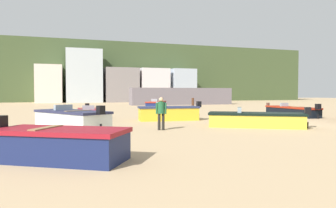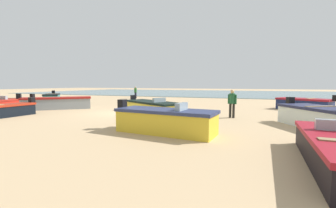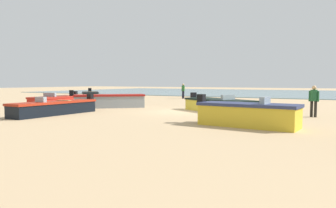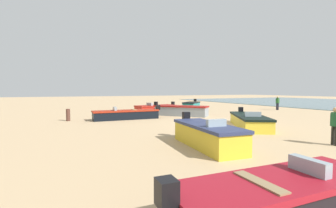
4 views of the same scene
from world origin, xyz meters
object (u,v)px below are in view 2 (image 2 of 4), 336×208
object	(u,v)px
boat_yellow_9	(165,121)
beach_walker_distant	(136,91)
boat_white_0	(331,119)
boat_yellow_5	(152,107)
boat_navy_4	(304,104)
boat_teal_1	(52,98)
boat_grey_7	(58,103)
boat_red_3	(10,103)
beach_walker_foreground	(232,101)

from	to	relation	value
boat_yellow_9	beach_walker_distant	size ratio (longest dim) A/B	2.67
boat_white_0	boat_yellow_5	xyz separation A→B (m)	(9.41, -2.28, -0.08)
boat_navy_4	boat_yellow_5	bearing A→B (deg)	150.04
boat_teal_1	boat_grey_7	xyz separation A→B (m)	(-6.23, 4.81, 0.02)
boat_white_0	boat_teal_1	xyz separation A→B (m)	(23.44, -6.42, -0.03)
boat_white_0	boat_grey_7	bearing A→B (deg)	-36.39
boat_navy_4	boat_grey_7	xyz separation A→B (m)	(17.63, 6.16, 0.02)
boat_grey_7	boat_red_3	bearing A→B (deg)	-123.80
boat_red_3	beach_walker_foreground	size ratio (longest dim) A/B	2.91
beach_walker_distant	boat_white_0	bearing A→B (deg)	57.01
boat_grey_7	boat_white_0	bearing A→B (deg)	42.28
boat_red_3	boat_yellow_5	world-z (taller)	boat_yellow_5
beach_walker_distant	boat_navy_4	bearing A→B (deg)	75.48
boat_yellow_5	boat_grey_7	xyz separation A→B (m)	(7.79, 0.66, 0.07)
boat_yellow_5	beach_walker_distant	size ratio (longest dim) A/B	3.14
boat_teal_1	boat_white_0	bearing A→B (deg)	120.90
boat_white_0	boat_yellow_5	distance (m)	9.69
boat_yellow_5	boat_grey_7	size ratio (longest dim) A/B	1.11
boat_grey_7	beach_walker_foreground	size ratio (longest dim) A/B	2.82
boat_white_0	boat_navy_4	world-z (taller)	boat_white_0
boat_red_3	boat_navy_4	world-z (taller)	boat_navy_4
boat_red_3	beach_walker_foreground	distance (m)	17.55
boat_teal_1	boat_red_3	bearing A→B (deg)	63.89
boat_yellow_9	beach_walker_distant	xyz separation A→B (m)	(11.74, -17.94, 0.47)
boat_teal_1	beach_walker_foreground	xyz separation A→B (m)	(-19.25, 4.43, 0.50)
boat_red_3	boat_yellow_9	size ratio (longest dim) A/B	1.09
boat_teal_1	beach_walker_distant	bearing A→B (deg)	-166.56
boat_teal_1	boat_yellow_9	world-z (taller)	boat_yellow_9
beach_walker_foreground	beach_walker_distant	world-z (taller)	same
boat_white_0	boat_teal_1	size ratio (longest dim) A/B	1.43
boat_navy_4	boat_yellow_5	distance (m)	11.26
beach_walker_foreground	beach_walker_distant	bearing A→B (deg)	-23.84
boat_teal_1	boat_red_3	distance (m)	5.75
boat_teal_1	boat_navy_4	bearing A→B (deg)	139.47
boat_grey_7	boat_yellow_9	bearing A→B (deg)	24.62
boat_yellow_5	beach_walker_distant	distance (m)	15.26
boat_white_0	boat_yellow_9	distance (m)	6.95
boat_teal_1	boat_yellow_9	distance (m)	19.63
boat_white_0	beach_walker_foreground	size ratio (longest dim) A/B	2.99
boat_grey_7	boat_yellow_9	world-z (taller)	boat_yellow_9
boat_teal_1	boat_yellow_9	bearing A→B (deg)	107.39
boat_grey_7	boat_navy_4	bearing A→B (deg)	66.90
boat_teal_1	boat_yellow_5	bearing A→B (deg)	119.76
boat_grey_7	boat_yellow_9	xyz separation A→B (m)	(-10.97, 4.66, 0.02)
boat_red_3	boat_teal_1	bearing A→B (deg)	-82.43
boat_navy_4	boat_yellow_9	xyz separation A→B (m)	(6.66, 10.82, 0.04)
boat_teal_1	boat_navy_4	xyz separation A→B (m)	(-23.86, -1.35, -0.00)
boat_navy_4	boat_red_3	bearing A→B (deg)	138.01
boat_grey_7	beach_walker_foreground	xyz separation A→B (m)	(-13.02, -0.38, 0.49)
boat_teal_1	boat_grey_7	world-z (taller)	boat_grey_7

